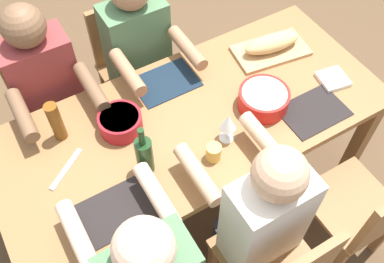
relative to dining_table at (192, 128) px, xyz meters
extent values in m
plane|color=brown|center=(0.00, 0.00, -0.66)|extent=(8.00, 8.00, 0.00)
cube|color=olive|center=(0.00, 0.00, 0.06)|extent=(1.94, 0.86, 0.04)
cube|color=olive|center=(-0.91, -0.37, -0.31)|extent=(0.07, 0.07, 0.70)
cube|color=olive|center=(0.91, -0.37, -0.31)|extent=(0.07, 0.07, 0.70)
cube|color=olive|center=(-0.91, 0.37, -0.31)|extent=(0.07, 0.07, 0.70)
cube|color=olive|center=(-0.53, 0.67, -0.22)|extent=(0.40, 0.40, 0.03)
cube|color=olive|center=(-0.36, 0.50, -0.44)|extent=(0.04, 0.04, 0.42)
cube|color=olive|center=(-0.70, 0.50, -0.44)|extent=(0.04, 0.04, 0.42)
cube|color=olive|center=(0.00, -0.67, -0.22)|extent=(0.40, 0.40, 0.03)
cube|color=olive|center=(0.00, -0.85, -0.01)|extent=(0.38, 0.04, 0.40)
cube|color=olive|center=(-0.17, -0.50, -0.44)|extent=(0.04, 0.04, 0.42)
cube|color=olive|center=(0.17, -0.50, -0.44)|extent=(0.04, 0.04, 0.42)
cube|color=olive|center=(-0.17, -0.84, -0.44)|extent=(0.04, 0.04, 0.42)
cube|color=olive|center=(0.17, -0.84, -0.44)|extent=(0.04, 0.04, 0.42)
cylinder|color=#2D2D38|center=(-0.08, -0.45, -0.43)|extent=(0.11, 0.11, 0.45)
cylinder|color=#2D2D38|center=(0.08, -0.45, -0.43)|extent=(0.11, 0.11, 0.45)
cube|color=#4C724C|center=(0.00, -0.61, 0.07)|extent=(0.34, 0.20, 0.55)
cylinder|color=#9E7251|center=(-0.17, -0.34, 0.19)|extent=(0.07, 0.30, 0.07)
cylinder|color=#9E7251|center=(0.17, -0.34, 0.19)|extent=(0.07, 0.30, 0.07)
cube|color=olive|center=(0.53, -0.67, -0.22)|extent=(0.40, 0.40, 0.03)
cube|color=olive|center=(0.53, -0.85, -0.01)|extent=(0.38, 0.04, 0.40)
cube|color=olive|center=(0.36, -0.50, -0.44)|extent=(0.04, 0.04, 0.42)
cube|color=olive|center=(0.70, -0.50, -0.44)|extent=(0.04, 0.04, 0.42)
cube|color=olive|center=(0.36, -0.84, -0.44)|extent=(0.04, 0.04, 0.42)
cube|color=olive|center=(0.70, -0.84, -0.44)|extent=(0.04, 0.04, 0.42)
cylinder|color=#2D2D38|center=(0.45, -0.45, -0.43)|extent=(0.11, 0.11, 0.45)
cylinder|color=#2D2D38|center=(0.61, -0.45, -0.43)|extent=(0.11, 0.11, 0.45)
cube|color=maroon|center=(0.53, -0.61, 0.07)|extent=(0.34, 0.20, 0.55)
cylinder|color=brown|center=(0.36, -0.34, 0.19)|extent=(0.07, 0.30, 0.07)
cylinder|color=brown|center=(0.70, -0.34, 0.19)|extent=(0.07, 0.30, 0.07)
sphere|color=brown|center=(0.53, -0.61, 0.44)|extent=(0.21, 0.21, 0.21)
cylinder|color=beige|center=(0.70, 0.34, 0.19)|extent=(0.07, 0.30, 0.07)
cylinder|color=beige|center=(0.36, 0.34, 0.19)|extent=(0.07, 0.30, 0.07)
sphere|color=beige|center=(0.53, 0.61, 0.44)|extent=(0.21, 0.21, 0.21)
cube|color=olive|center=(0.00, 0.67, -0.22)|extent=(0.40, 0.40, 0.03)
cube|color=olive|center=(0.17, 0.50, -0.44)|extent=(0.04, 0.04, 0.42)
cube|color=olive|center=(-0.17, 0.50, -0.44)|extent=(0.04, 0.04, 0.42)
cylinder|color=#2D2D38|center=(0.08, 0.45, -0.43)|extent=(0.11, 0.11, 0.45)
cylinder|color=#2D2D38|center=(-0.08, 0.45, -0.43)|extent=(0.11, 0.11, 0.45)
cube|color=white|center=(0.00, 0.61, 0.07)|extent=(0.34, 0.20, 0.55)
cylinder|color=tan|center=(0.17, 0.34, 0.19)|extent=(0.07, 0.30, 0.07)
cylinder|color=tan|center=(-0.17, 0.34, 0.19)|extent=(0.07, 0.30, 0.07)
sphere|color=tan|center=(0.00, 0.61, 0.44)|extent=(0.21, 0.21, 0.21)
cylinder|color=red|center=(-0.34, 0.11, 0.13)|extent=(0.25, 0.25, 0.10)
cylinder|color=beige|center=(-0.34, 0.11, 0.16)|extent=(0.22, 0.22, 0.03)
cylinder|color=#B21923|center=(0.32, -0.12, 0.13)|extent=(0.21, 0.21, 0.09)
cylinder|color=orange|center=(0.32, -0.12, 0.16)|extent=(0.18, 0.18, 0.03)
cube|color=tan|center=(-0.60, -0.18, 0.09)|extent=(0.43, 0.27, 0.02)
ellipsoid|color=tan|center=(-0.60, -0.18, 0.15)|extent=(0.33, 0.15, 0.09)
cylinder|color=#193819|center=(0.32, 0.14, 0.18)|extent=(0.08, 0.08, 0.20)
cylinder|color=#193819|center=(0.32, 0.14, 0.33)|extent=(0.03, 0.03, 0.09)
cylinder|color=brown|center=(0.58, -0.22, 0.19)|extent=(0.06, 0.06, 0.22)
cylinder|color=silver|center=(-0.08, 0.18, 0.09)|extent=(0.07, 0.07, 0.01)
cylinder|color=silver|center=(-0.08, 0.18, 0.13)|extent=(0.01, 0.01, 0.07)
cone|color=silver|center=(-0.08, 0.18, 0.21)|extent=(0.08, 0.08, 0.08)
cube|color=black|center=(-0.53, 0.27, 0.09)|extent=(0.32, 0.23, 0.01)
cube|color=#142333|center=(0.00, -0.27, 0.09)|extent=(0.32, 0.23, 0.01)
cube|color=black|center=(0.53, 0.27, 0.09)|extent=(0.32, 0.23, 0.01)
cylinder|color=gold|center=(0.03, 0.24, 0.12)|extent=(0.07, 0.07, 0.08)
cube|color=silver|center=(0.14, 0.27, 0.09)|extent=(0.03, 0.17, 0.01)
cube|color=silver|center=(0.63, -0.03, 0.09)|extent=(0.20, 0.15, 0.01)
cube|color=white|center=(-0.75, 0.16, 0.10)|extent=(0.16, 0.16, 0.02)
camera|label=1|loc=(0.66, 1.13, 1.77)|focal=41.14mm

